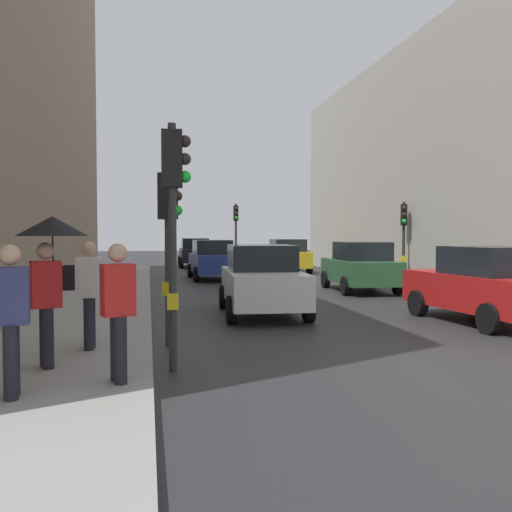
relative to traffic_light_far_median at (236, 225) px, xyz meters
name	(u,v)px	position (x,y,z in m)	size (l,w,h in m)	color
ground_plane	(483,363)	(0.42, -22.98, -2.55)	(120.00, 120.00, 0.00)	#28282B
sidewalk_kerb	(91,316)	(-6.15, -16.98, -2.47)	(2.86, 40.00, 0.16)	gray
traffic_light_far_median	(236,225)	(0.00, 0.00, 0.00)	(0.25, 0.43, 3.70)	#2D2D2D
traffic_light_mid_street	(404,228)	(5.26, -9.92, -0.26)	(0.33, 0.45, 3.32)	#2D2D2D
traffic_light_near_left	(174,201)	(-4.39, -22.57, -0.02)	(0.44, 0.26, 3.67)	#2D2D2D
traffic_light_near_right	(169,223)	(-4.40, -20.63, -0.31)	(0.45, 0.35, 3.25)	#2D2D2D
car_dark_suv	(195,253)	(-1.93, 4.04, -1.68)	(2.08, 4.23, 1.76)	black
car_yellow_taxi	(287,256)	(2.40, -2.08, -1.68)	(2.15, 4.27, 1.76)	yellow
car_green_estate	(360,267)	(2.63, -11.98, -1.68)	(2.22, 4.30, 1.76)	#2D6038
car_white_compact	(262,280)	(-1.94, -16.97, -1.68)	(2.23, 4.31, 1.76)	silver
car_red_sedan	(486,285)	(2.84, -19.30, -1.68)	(2.28, 4.33, 1.76)	red
car_blue_van	(213,260)	(-1.92, -5.61, -1.68)	(2.10, 4.24, 1.76)	navy
pedestrian_with_umbrella	(50,249)	(-6.13, -22.66, -0.71)	(1.00, 1.00, 2.14)	black
pedestrian_with_grey_backpack	(6,311)	(-6.37, -24.16, -1.39)	(0.63, 0.36, 1.77)	black
pedestrian_with_black_backpack	(86,288)	(-5.77, -21.46, -1.39)	(0.61, 0.36, 1.77)	black
pedestrian_in_red_jacket	(118,306)	(-5.15, -23.68, -1.42)	(0.46, 0.37, 1.77)	black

